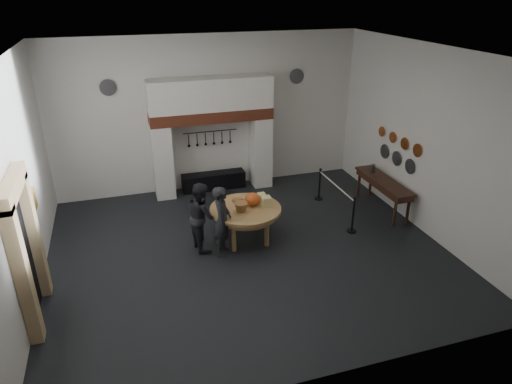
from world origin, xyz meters
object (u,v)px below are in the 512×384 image
object	(u,v)px
visitor_near	(222,221)
barrier_post_far	(320,185)
side_table	(384,181)
work_table	(245,209)
barrier_post_near	(353,216)
visitor_far	(201,216)
iron_range	(214,181)

from	to	relation	value
visitor_near	barrier_post_far	bearing A→B (deg)	-38.77
side_table	barrier_post_far	bearing A→B (deg)	139.52
barrier_post_far	work_table	bearing A→B (deg)	-149.26
barrier_post_far	barrier_post_near	bearing A→B (deg)	-90.00
visitor_far	side_table	xyz separation A→B (m)	(5.08, 0.46, 0.04)
visitor_near	barrier_post_near	size ratio (longest dim) A/B	1.87
visitor_near	barrier_post_near	xyz separation A→B (m)	(3.34, 0.01, -0.39)
visitor_far	barrier_post_near	xyz separation A→B (m)	(3.74, -0.39, -0.38)
barrier_post_near	barrier_post_far	world-z (taller)	same
work_table	barrier_post_near	bearing A→B (deg)	-8.71
iron_range	visitor_near	world-z (taller)	visitor_near
iron_range	side_table	bearing A→B (deg)	-34.27
side_table	barrier_post_far	world-z (taller)	same
iron_range	barrier_post_far	bearing A→B (deg)	-30.86
work_table	side_table	bearing A→B (deg)	6.31
work_table	barrier_post_far	size ratio (longest dim) A/B	1.89
work_table	visitor_far	xyz separation A→B (m)	(-1.07, -0.01, -0.01)
work_table	barrier_post_far	xyz separation A→B (m)	(2.67, 1.59, -0.39)
visitor_near	visitor_far	xyz separation A→B (m)	(-0.40, 0.40, -0.02)
iron_range	work_table	bearing A→B (deg)	-88.54
visitor_far	side_table	size ratio (longest dim) A/B	0.75
visitor_far	visitor_near	bearing A→B (deg)	-143.08
visitor_near	iron_range	bearing A→B (deg)	11.18
iron_range	barrier_post_far	xyz separation A→B (m)	(2.76, -1.65, 0.20)
work_table	barrier_post_far	distance (m)	3.14
visitor_far	side_table	distance (m)	5.10
visitor_near	visitor_far	distance (m)	0.57
iron_range	side_table	world-z (taller)	side_table
work_table	barrier_post_far	bearing A→B (deg)	30.74
barrier_post_far	visitor_near	bearing A→B (deg)	-149.02
iron_range	visitor_far	bearing A→B (deg)	-106.82
side_table	barrier_post_far	size ratio (longest dim) A/B	2.44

